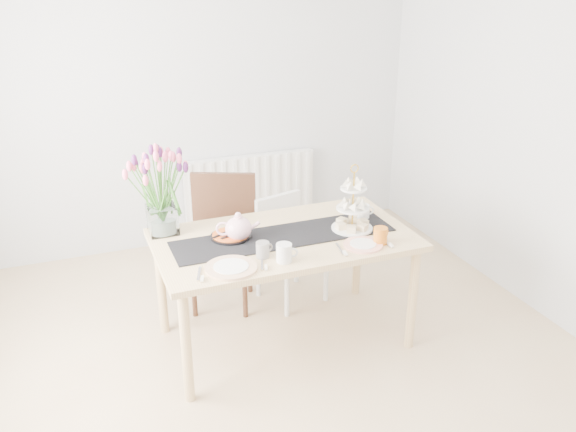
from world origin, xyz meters
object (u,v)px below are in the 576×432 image
object	(u,v)px
chair_brown	(223,230)
plate_left	(231,268)
radiator	(250,187)
mug_white	(284,253)
teapot	(238,228)
cake_stand	(353,214)
chair_white	(286,241)
plate_right	(363,245)
mug_orange	(380,235)
tart_tin	(231,236)
dining_table	(284,248)
tulip_vase	(159,179)
mug_grey	(263,250)
cream_jug	(363,212)

from	to	relation	value
chair_brown	plate_left	distance (m)	1.02
radiator	mug_white	bearing A→B (deg)	-102.53
teapot	plate_left	world-z (taller)	teapot
cake_stand	plate_left	bearing A→B (deg)	-164.81
chair_white	plate_right	distance (m)	0.92
cake_stand	teapot	distance (m)	0.73
radiator	mug_orange	xyz separation A→B (m)	(0.18, -2.02, 0.35)
mug_white	plate_left	bearing A→B (deg)	-167.31
tart_tin	mug_orange	size ratio (longest dim) A/B	2.49
radiator	plate_left	bearing A→B (deg)	-110.70
dining_table	tulip_vase	distance (m)	0.88
tart_tin	mug_grey	world-z (taller)	mug_grey
chair_brown	mug_orange	xyz separation A→B (m)	(0.73, -0.98, 0.25)
chair_brown	tart_tin	size ratio (longest dim) A/B	3.72
radiator	cream_jug	bearing A→B (deg)	-80.80
chair_brown	mug_white	xyz separation A→B (m)	(0.10, -0.99, 0.25)
chair_brown	cream_jug	xyz separation A→B (m)	(0.81, -0.59, 0.24)
cake_stand	radiator	bearing A→B (deg)	93.60
chair_brown	mug_orange	world-z (taller)	chair_brown
cream_jug	dining_table	bearing A→B (deg)	-162.29
radiator	cake_stand	xyz separation A→B (m)	(0.11, -1.78, 0.41)
mug_white	plate_left	xyz separation A→B (m)	(-0.31, 0.02, -0.05)
cake_stand	mug_orange	size ratio (longest dim) A/B	3.80
tulip_vase	plate_left	xyz separation A→B (m)	(0.26, -0.63, -0.35)
tulip_vase	cake_stand	bearing A→B (deg)	-19.32
radiator	mug_orange	distance (m)	2.06
chair_white	cake_stand	world-z (taller)	cake_stand
tulip_vase	plate_left	size ratio (longest dim) A/B	2.20
plate_right	tulip_vase	bearing A→B (deg)	149.73
chair_brown	cake_stand	distance (m)	1.03
chair_brown	radiator	bearing A→B (deg)	85.78
dining_table	mug_grey	distance (m)	0.33
radiator	mug_white	size ratio (longest dim) A/B	10.99
radiator	teapot	bearing A→B (deg)	-110.06
tart_tin	plate_right	world-z (taller)	tart_tin
cake_stand	mug_white	size ratio (longest dim) A/B	3.55
plate_right	plate_left	bearing A→B (deg)	180.00
tulip_vase	mug_grey	distance (m)	0.80
cake_stand	mug_white	bearing A→B (deg)	-155.39
chair_brown	plate_left	bearing A→B (deg)	-79.04
cake_stand	mug_white	distance (m)	0.62
chair_white	tart_tin	bearing A→B (deg)	-155.73
tulip_vase	plate_right	size ratio (longest dim) A/B	2.73
radiator	dining_table	distance (m)	1.77
radiator	mug_orange	bearing A→B (deg)	-84.89
chair_brown	chair_white	size ratio (longest dim) A/B	1.22
chair_brown	tart_tin	bearing A→B (deg)	-76.47
dining_table	plate_left	world-z (taller)	plate_left
chair_brown	cream_jug	bearing A→B (deg)	-12.42
dining_table	plate_left	xyz separation A→B (m)	(-0.43, -0.29, 0.08)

